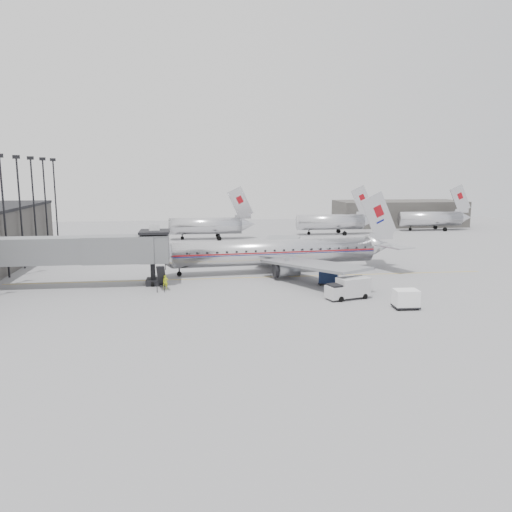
{
  "coord_description": "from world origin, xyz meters",
  "views": [
    {
      "loc": [
        -4.72,
        -54.64,
        13.29
      ],
      "look_at": [
        2.84,
        3.28,
        3.2
      ],
      "focal_mm": 35.0,
      "sensor_mm": 36.0,
      "label": 1
    }
  ],
  "objects_px": {
    "airliner": "(279,252)",
    "service_van": "(348,288)",
    "baggage_cart_navy": "(329,277)",
    "baggage_cart_white": "(406,299)",
    "ramp_worker": "(165,282)"
  },
  "relations": [
    {
      "from": "airliner",
      "to": "service_van",
      "type": "bearing_deg",
      "value": -76.99
    },
    {
      "from": "airliner",
      "to": "baggage_cart_navy",
      "type": "distance_m",
      "value": 9.45
    },
    {
      "from": "service_van",
      "to": "baggage_cart_navy",
      "type": "relative_size",
      "value": 1.83
    },
    {
      "from": "airliner",
      "to": "baggage_cart_white",
      "type": "bearing_deg",
      "value": -69.25
    },
    {
      "from": "baggage_cart_navy",
      "to": "ramp_worker",
      "type": "height_order",
      "value": "baggage_cart_navy"
    },
    {
      "from": "baggage_cart_navy",
      "to": "baggage_cart_white",
      "type": "distance_m",
      "value": 11.86
    },
    {
      "from": "airliner",
      "to": "baggage_cart_white",
      "type": "relative_size",
      "value": 13.5
    },
    {
      "from": "baggage_cart_white",
      "to": "baggage_cart_navy",
      "type": "bearing_deg",
      "value": 115.99
    },
    {
      "from": "airliner",
      "to": "ramp_worker",
      "type": "xyz_separation_m",
      "value": [
        -14.43,
        -7.84,
        -1.83
      ]
    },
    {
      "from": "service_van",
      "to": "ramp_worker",
      "type": "distance_m",
      "value": 20.36
    },
    {
      "from": "baggage_cart_white",
      "to": "airliner",
      "type": "bearing_deg",
      "value": 118.37
    },
    {
      "from": "service_van",
      "to": "baggage_cart_navy",
      "type": "xyz_separation_m",
      "value": [
        -0.28,
        6.55,
        -0.22
      ]
    },
    {
      "from": "service_van",
      "to": "baggage_cart_white",
      "type": "xyz_separation_m",
      "value": [
        4.39,
        -4.34,
        -0.15
      ]
    },
    {
      "from": "baggage_cart_navy",
      "to": "baggage_cart_white",
      "type": "bearing_deg",
      "value": -44.5
    },
    {
      "from": "service_van",
      "to": "baggage_cart_white",
      "type": "height_order",
      "value": "service_van"
    }
  ]
}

